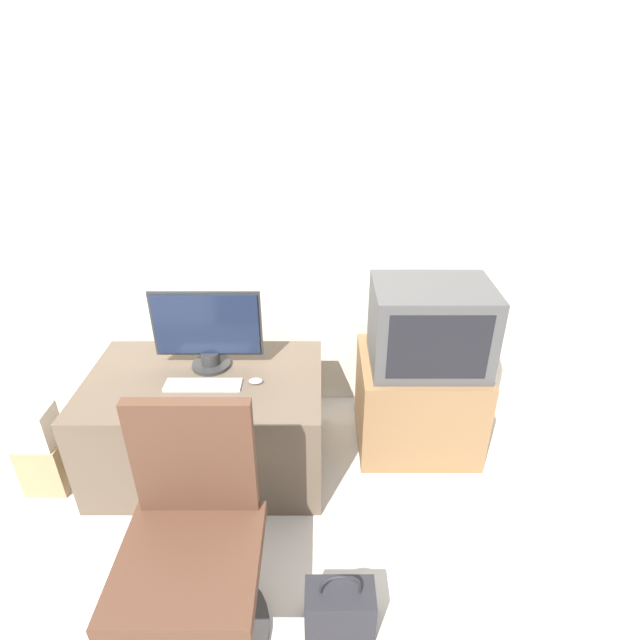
{
  "coord_description": "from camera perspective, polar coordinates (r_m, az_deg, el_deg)",
  "views": [
    {
      "loc": [
        0.32,
        -1.38,
        2.02
      ],
      "look_at": [
        0.32,
        0.86,
        0.82
      ],
      "focal_mm": 28.0,
      "sensor_mm": 36.0,
      "label": 1
    }
  ],
  "objects": [
    {
      "name": "crt_tv",
      "position": [
        2.63,
        12.49,
        -0.73
      ],
      "size": [
        0.6,
        0.44,
        0.45
      ],
      "color": "#474747",
      "rests_on": "side_stand"
    },
    {
      "name": "handbag",
      "position": [
        2.26,
        2.28,
        -29.97
      ],
      "size": [
        0.27,
        0.15,
        0.3
      ],
      "color": "#232328",
      "rests_on": "ground_plane"
    },
    {
      "name": "cardboard_box_lower",
      "position": [
        3.03,
        -28.72,
        -14.28
      ],
      "size": [
        0.21,
        0.18,
        0.3
      ],
      "color": "#A3845B",
      "rests_on": "ground_plane"
    },
    {
      "name": "keyboard",
      "position": [
        2.54,
        -13.21,
        -7.24
      ],
      "size": [
        0.38,
        0.1,
        0.01
      ],
      "color": "white",
      "rests_on": "desk"
    },
    {
      "name": "office_chair",
      "position": [
        2.07,
        -14.29,
        -24.05
      ],
      "size": [
        0.54,
        0.54,
        0.96
      ],
      "color": "#333333",
      "rests_on": "ground_plane"
    },
    {
      "name": "ground_plane",
      "position": [
        2.47,
        -8.37,
        -27.22
      ],
      "size": [
        12.0,
        12.0,
        0.0
      ],
      "primitive_type": "plane",
      "color": "beige"
    },
    {
      "name": "side_stand",
      "position": [
        2.93,
        11.07,
        -9.04
      ],
      "size": [
        0.66,
        0.57,
        0.55
      ],
      "color": "olive",
      "rests_on": "ground_plane"
    },
    {
      "name": "cardboard_box_upper",
      "position": [
        2.88,
        -29.89,
        -10.5
      ],
      "size": [
        0.19,
        0.16,
        0.21
      ],
      "color": "beige",
      "rests_on": "cardboard_box_lower"
    },
    {
      "name": "mouse",
      "position": [
        2.51,
        -7.25,
        -6.93
      ],
      "size": [
        0.07,
        0.04,
        0.03
      ],
      "color": "silver",
      "rests_on": "desk"
    },
    {
      "name": "desk",
      "position": [
        2.78,
        -12.56,
        -11.33
      ],
      "size": [
        1.19,
        0.73,
        0.57
      ],
      "color": "brown",
      "rests_on": "ground_plane"
    },
    {
      "name": "main_monitor",
      "position": [
        2.58,
        -12.73,
        -1.18
      ],
      "size": [
        0.55,
        0.2,
        0.43
      ],
      "color": "#2D2D2D",
      "rests_on": "desk"
    },
    {
      "name": "wall_back",
      "position": [
        2.82,
        -6.68,
        13.18
      ],
      "size": [
        4.4,
        0.05,
        2.6
      ],
      "color": "silver",
      "rests_on": "ground_plane"
    }
  ]
}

